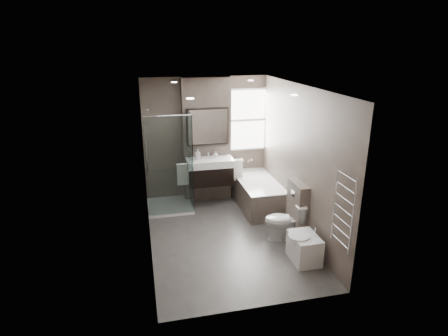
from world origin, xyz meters
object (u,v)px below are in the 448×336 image
object	(u,v)px
bathtub	(257,192)
bidet	(304,247)
vanity	(210,171)
toilet	(285,221)

from	to	relation	value
bathtub	bidet	xyz separation A→B (m)	(0.09, -2.11, -0.09)
vanity	bathtub	size ratio (longest dim) A/B	0.59
vanity	bidet	size ratio (longest dim) A/B	1.70
bathtub	toilet	world-z (taller)	toilet
toilet	bidet	size ratio (longest dim) A/B	1.23
toilet	bidet	xyz separation A→B (m)	(0.04, -0.71, -0.12)
toilet	bidet	bearing A→B (deg)	18.91
vanity	toilet	size ratio (longest dim) A/B	1.38
bathtub	toilet	distance (m)	1.40
bidet	toilet	bearing A→B (deg)	93.52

